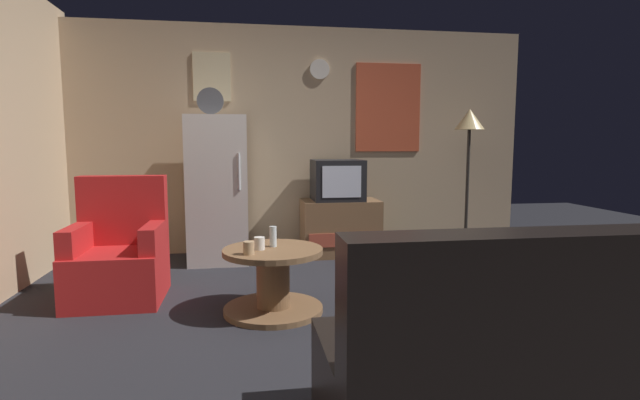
{
  "coord_description": "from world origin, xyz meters",
  "views": [
    {
      "loc": [
        -0.63,
        -3.04,
        1.21
      ],
      "look_at": [
        -0.02,
        0.9,
        0.75
      ],
      "focal_mm": 26.98,
      "sensor_mm": 36.0,
      "label": 1
    }
  ],
  "objects_px": {
    "tv_stand": "(340,227)",
    "book_stack": "(402,250)",
    "crt_tv": "(337,180)",
    "couch": "(535,368)",
    "wine_glass": "(273,236)",
    "mug_ceramic_tan": "(249,248)",
    "mug_ceramic_white": "(259,243)",
    "armchair": "(119,256)",
    "fridge": "(218,189)",
    "coffee_table": "(273,280)",
    "standing_lamp": "(469,131)"
  },
  "relations": [
    {
      "from": "crt_tv",
      "to": "couch",
      "type": "bearing_deg",
      "value": -87.36
    },
    {
      "from": "mug_ceramic_white",
      "to": "mug_ceramic_tan",
      "type": "relative_size",
      "value": 1.0
    },
    {
      "from": "standing_lamp",
      "to": "coffee_table",
      "type": "height_order",
      "value": "standing_lamp"
    },
    {
      "from": "wine_glass",
      "to": "mug_ceramic_white",
      "type": "relative_size",
      "value": 1.67
    },
    {
      "from": "mug_ceramic_white",
      "to": "couch",
      "type": "distance_m",
      "value": 1.99
    },
    {
      "from": "coffee_table",
      "to": "mug_ceramic_white",
      "type": "relative_size",
      "value": 8.0
    },
    {
      "from": "mug_ceramic_white",
      "to": "coffee_table",
      "type": "bearing_deg",
      "value": 13.42
    },
    {
      "from": "couch",
      "to": "book_stack",
      "type": "bearing_deg",
      "value": 80.47
    },
    {
      "from": "fridge",
      "to": "coffee_table",
      "type": "relative_size",
      "value": 2.46
    },
    {
      "from": "tv_stand",
      "to": "armchair",
      "type": "xyz_separation_m",
      "value": [
        -2.02,
        -1.24,
        0.04
      ]
    },
    {
      "from": "crt_tv",
      "to": "standing_lamp",
      "type": "xyz_separation_m",
      "value": [
        1.41,
        -0.21,
        0.53
      ]
    },
    {
      "from": "crt_tv",
      "to": "mug_ceramic_tan",
      "type": "height_order",
      "value": "crt_tv"
    },
    {
      "from": "mug_ceramic_white",
      "to": "wine_glass",
      "type": "bearing_deg",
      "value": 40.38
    },
    {
      "from": "crt_tv",
      "to": "tv_stand",
      "type": "bearing_deg",
      "value": 1.68
    },
    {
      "from": "armchair",
      "to": "tv_stand",
      "type": "bearing_deg",
      "value": 31.58
    },
    {
      "from": "standing_lamp",
      "to": "couch",
      "type": "relative_size",
      "value": 0.94
    },
    {
      "from": "mug_ceramic_tan",
      "to": "standing_lamp",
      "type": "bearing_deg",
      "value": 35.41
    },
    {
      "from": "tv_stand",
      "to": "book_stack",
      "type": "xyz_separation_m",
      "value": [
        0.69,
        -0.08,
        -0.27
      ]
    },
    {
      "from": "standing_lamp",
      "to": "wine_glass",
      "type": "height_order",
      "value": "standing_lamp"
    },
    {
      "from": "coffee_table",
      "to": "couch",
      "type": "xyz_separation_m",
      "value": [
        0.96,
        -1.7,
        0.08
      ]
    },
    {
      "from": "mug_ceramic_white",
      "to": "armchair",
      "type": "xyz_separation_m",
      "value": [
        -1.08,
        0.53,
        -0.18
      ]
    },
    {
      "from": "crt_tv",
      "to": "book_stack",
      "type": "distance_m",
      "value": 1.07
    },
    {
      "from": "fridge",
      "to": "tv_stand",
      "type": "relative_size",
      "value": 2.11
    },
    {
      "from": "fridge",
      "to": "mug_ceramic_white",
      "type": "bearing_deg",
      "value": -77.33
    },
    {
      "from": "mug_ceramic_tan",
      "to": "couch",
      "type": "height_order",
      "value": "couch"
    },
    {
      "from": "armchair",
      "to": "book_stack",
      "type": "distance_m",
      "value": 2.96
    },
    {
      "from": "coffee_table",
      "to": "mug_ceramic_tan",
      "type": "relative_size",
      "value": 8.0
    },
    {
      "from": "wine_glass",
      "to": "mug_ceramic_white",
      "type": "bearing_deg",
      "value": -139.62
    },
    {
      "from": "fridge",
      "to": "mug_ceramic_white",
      "type": "relative_size",
      "value": 19.67
    },
    {
      "from": "standing_lamp",
      "to": "fridge",
      "type": "bearing_deg",
      "value": 177.78
    },
    {
      "from": "mug_ceramic_white",
      "to": "couch",
      "type": "relative_size",
      "value": 0.05
    },
    {
      "from": "mug_ceramic_white",
      "to": "standing_lamp",
      "type": "bearing_deg",
      "value": 33.92
    },
    {
      "from": "mug_ceramic_white",
      "to": "mug_ceramic_tan",
      "type": "bearing_deg",
      "value": -117.99
    },
    {
      "from": "tv_stand",
      "to": "mug_ceramic_white",
      "type": "xyz_separation_m",
      "value": [
        -0.93,
        -1.77,
        0.21
      ]
    },
    {
      "from": "fridge",
      "to": "book_stack",
      "type": "relative_size",
      "value": 9.36
    },
    {
      "from": "coffee_table",
      "to": "armchair",
      "type": "bearing_deg",
      "value": 156.84
    },
    {
      "from": "crt_tv",
      "to": "couch",
      "type": "relative_size",
      "value": 0.32
    },
    {
      "from": "wine_glass",
      "to": "mug_ceramic_white",
      "type": "xyz_separation_m",
      "value": [
        -0.1,
        -0.09,
        -0.03
      ]
    },
    {
      "from": "fridge",
      "to": "armchair",
      "type": "xyz_separation_m",
      "value": [
        -0.71,
        -1.13,
        -0.42
      ]
    },
    {
      "from": "standing_lamp",
      "to": "mug_ceramic_tan",
      "type": "bearing_deg",
      "value": -144.59
    },
    {
      "from": "standing_lamp",
      "to": "mug_ceramic_white",
      "type": "distance_m",
      "value": 2.9
    },
    {
      "from": "fridge",
      "to": "standing_lamp",
      "type": "relative_size",
      "value": 1.11
    },
    {
      "from": "crt_tv",
      "to": "mug_ceramic_white",
      "type": "xyz_separation_m",
      "value": [
        -0.9,
        -1.76,
        -0.31
      ]
    },
    {
      "from": "fridge",
      "to": "coffee_table",
      "type": "distance_m",
      "value": 1.77
    },
    {
      "from": "book_stack",
      "to": "wine_glass",
      "type": "bearing_deg",
      "value": -133.49
    },
    {
      "from": "book_stack",
      "to": "armchair",
      "type": "bearing_deg",
      "value": -156.74
    },
    {
      "from": "wine_glass",
      "to": "mug_ceramic_tan",
      "type": "relative_size",
      "value": 1.67
    },
    {
      "from": "fridge",
      "to": "couch",
      "type": "height_order",
      "value": "fridge"
    },
    {
      "from": "wine_glass",
      "to": "couch",
      "type": "distance_m",
      "value": 2.02
    },
    {
      "from": "fridge",
      "to": "mug_ceramic_white",
      "type": "xyz_separation_m",
      "value": [
        0.37,
        -1.65,
        -0.24
      ]
    }
  ]
}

